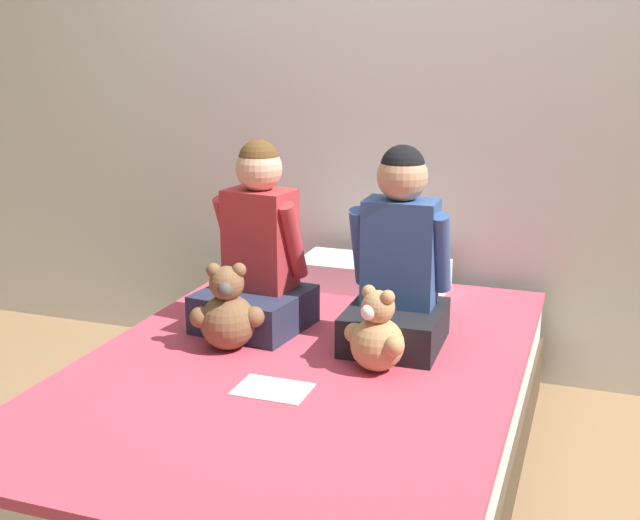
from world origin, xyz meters
TOP-DOWN VIEW (x-y plane):
  - ground_plane at (0.00, 0.00)m, footprint 14.00×14.00m
  - wall_behind_bed at (0.00, 1.07)m, footprint 8.00×0.06m
  - bed at (0.00, 0.00)m, footprint 1.34×1.92m
  - child_on_left at (-0.26, 0.24)m, footprint 0.38×0.37m
  - child_on_right at (0.24, 0.24)m, footprint 0.33×0.35m
  - teddy_bear_held_by_left_child at (-0.26, 0.00)m, footprint 0.23×0.18m
  - teddy_bear_held_by_right_child at (0.24, -0.00)m, footprint 0.20×0.16m
  - pillow_at_headboard at (0.00, 0.79)m, footprint 0.59×0.27m
  - sign_card at (-0.00, -0.24)m, footprint 0.21×0.15m

SIDE VIEW (x-z plane):
  - ground_plane at x=0.00m, z-range 0.00..0.00m
  - bed at x=0.00m, z-range 0.00..0.42m
  - sign_card at x=0.00m, z-range 0.42..0.42m
  - pillow_at_headboard at x=0.00m, z-range 0.42..0.53m
  - teddy_bear_held_by_right_child at x=0.24m, z-range 0.40..0.66m
  - teddy_bear_held_by_left_child at x=-0.26m, z-range 0.40..0.68m
  - child_on_left at x=-0.26m, z-range 0.35..1.00m
  - child_on_right at x=0.24m, z-range 0.36..1.01m
  - wall_behind_bed at x=0.00m, z-range 0.00..2.50m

